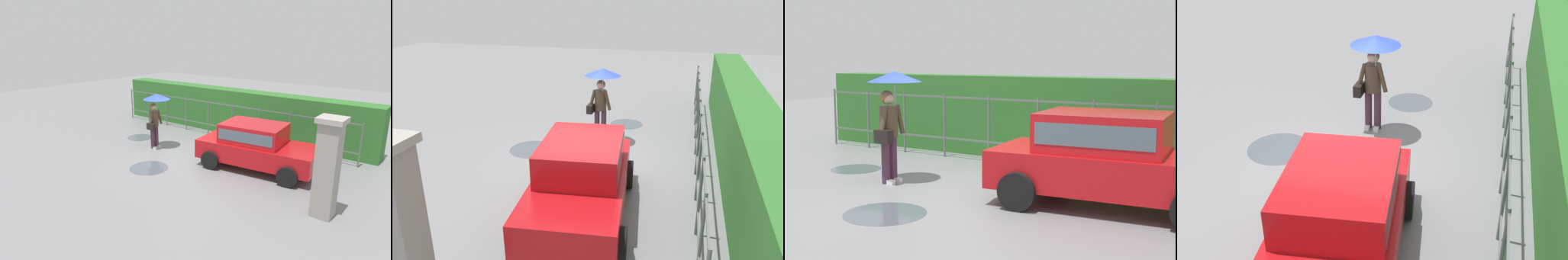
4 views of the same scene
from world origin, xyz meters
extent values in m
plane|color=slate|center=(0.00, 0.00, 0.00)|extent=(40.00, 40.00, 0.00)
cube|color=#B71116|center=(2.30, 0.58, 0.58)|extent=(3.85, 2.03, 0.60)
cube|color=#B71116|center=(2.15, 0.57, 1.18)|extent=(2.04, 1.64, 0.60)
cube|color=#4C5B66|center=(2.15, 0.57, 1.20)|extent=(1.89, 1.64, 0.33)
cylinder|color=black|center=(3.45, 1.55, 0.30)|extent=(0.62, 0.24, 0.60)
cylinder|color=black|center=(3.63, -0.12, 0.30)|extent=(0.62, 0.24, 0.60)
cylinder|color=black|center=(0.97, 1.28, 0.30)|extent=(0.62, 0.24, 0.60)
cylinder|color=black|center=(1.15, -0.39, 0.30)|extent=(0.62, 0.24, 0.60)
cube|color=red|center=(0.39, 0.93, 0.73)|extent=(0.08, 0.21, 0.16)
cube|color=red|center=(0.51, -0.16, 0.73)|extent=(0.08, 0.21, 0.16)
cylinder|color=#47283D|center=(-1.76, 0.11, 0.43)|extent=(0.15, 0.15, 0.86)
cylinder|color=#47283D|center=(-1.77, -0.09, 0.43)|extent=(0.15, 0.15, 0.86)
cube|color=white|center=(-1.70, 0.11, 0.04)|extent=(0.26, 0.10, 0.08)
cube|color=white|center=(-1.71, -0.09, 0.04)|extent=(0.26, 0.10, 0.08)
cylinder|color=#473828|center=(-1.76, 0.01, 1.15)|extent=(0.34, 0.34, 0.58)
sphere|color=#DBAD89|center=(-1.76, 0.01, 1.58)|extent=(0.22, 0.22, 0.22)
sphere|color=olive|center=(-1.79, 0.01, 1.60)|extent=(0.25, 0.25, 0.25)
cylinder|color=#473828|center=(-1.68, 0.23, 1.18)|extent=(0.10, 0.23, 0.56)
cylinder|color=#473828|center=(-1.69, -0.21, 1.18)|extent=(0.10, 0.23, 0.56)
cylinder|color=#B2B2B7|center=(-1.66, 0.09, 1.50)|extent=(0.02, 0.02, 0.77)
cone|color=blue|center=(-1.66, 0.09, 1.98)|extent=(1.00, 1.00, 0.20)
cube|color=black|center=(-1.65, -0.25, 0.91)|extent=(0.34, 0.17, 0.24)
cube|color=gray|center=(4.97, -1.08, 1.15)|extent=(0.48, 0.48, 2.30)
cylinder|color=#59605B|center=(-6.10, 2.71, 0.75)|extent=(0.05, 0.05, 1.50)
cylinder|color=#59605B|center=(-4.88, 2.71, 0.75)|extent=(0.05, 0.05, 1.50)
cylinder|color=#59605B|center=(-3.67, 2.71, 0.75)|extent=(0.05, 0.05, 1.50)
cylinder|color=#59605B|center=(-2.45, 2.71, 0.75)|extent=(0.05, 0.05, 1.50)
cylinder|color=#59605B|center=(-1.24, 2.71, 0.75)|extent=(0.05, 0.05, 1.50)
cylinder|color=#59605B|center=(-0.02, 2.71, 0.75)|extent=(0.05, 0.05, 1.50)
cylinder|color=#59605B|center=(1.19, 2.71, 0.75)|extent=(0.05, 0.05, 1.50)
cylinder|color=#59605B|center=(2.41, 2.71, 0.75)|extent=(0.05, 0.05, 1.50)
cylinder|color=#59605B|center=(3.62, 2.71, 0.75)|extent=(0.05, 0.05, 1.50)
cube|color=#59605B|center=(-0.63, 2.71, 1.42)|extent=(10.94, 0.03, 0.04)
cube|color=#59605B|center=(-0.63, 2.71, 0.45)|extent=(10.94, 0.03, 0.04)
cube|color=#2D6B28|center=(-0.63, 3.69, 0.95)|extent=(11.94, 0.90, 1.90)
cylinder|color=#4C545B|center=(-0.45, -1.57, 0.00)|extent=(1.25, 1.25, 0.00)
cylinder|color=#4C545B|center=(-3.20, 0.56, 0.00)|extent=(1.04, 1.04, 0.00)
camera|label=1|loc=(7.12, -8.62, 4.17)|focal=31.12mm
camera|label=2|loc=(8.33, 2.31, 4.02)|focal=34.65mm
camera|label=3|loc=(4.87, -7.36, 2.29)|focal=49.01mm
camera|label=4|loc=(7.18, 2.31, 5.00)|focal=45.15mm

